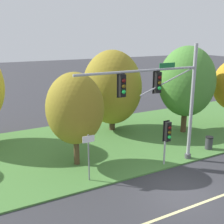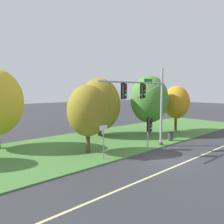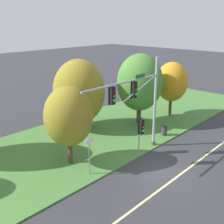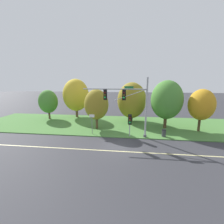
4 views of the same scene
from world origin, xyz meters
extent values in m
plane|color=#333338|center=(0.00, 0.00, 0.00)|extent=(160.00, 160.00, 0.00)
cube|color=beige|center=(0.00, -1.20, 0.00)|extent=(36.00, 0.16, 0.01)
cube|color=#477A38|center=(0.00, 8.25, 0.05)|extent=(48.00, 11.50, 0.10)
cylinder|color=#9EA0A5|center=(3.12, 2.99, 3.85)|extent=(0.22, 0.22, 7.49)
cylinder|color=#4C4C51|center=(3.12, 2.99, 0.25)|extent=(0.40, 0.40, 0.30)
cylinder|color=#9EA0A5|center=(-0.83, 2.99, 6.17)|extent=(7.90, 0.14, 0.14)
cylinder|color=#9EA0A5|center=(1.15, 2.99, 5.47)|extent=(3.97, 0.08, 1.48)
cube|color=black|center=(0.35, 2.99, 5.44)|extent=(0.34, 0.28, 1.22)
cube|color=black|center=(0.35, 3.15, 5.44)|extent=(0.46, 0.04, 1.34)
sphere|color=#4C0C0C|center=(0.35, 2.81, 5.74)|extent=(0.22, 0.22, 0.22)
sphere|color=#51420C|center=(0.35, 2.81, 5.44)|extent=(0.22, 0.22, 0.22)
sphere|color=green|center=(0.35, 2.81, 5.14)|extent=(0.22, 0.22, 0.22)
cube|color=black|center=(-2.01, 2.99, 5.44)|extent=(0.34, 0.28, 1.22)
cube|color=black|center=(-2.01, 3.15, 5.44)|extent=(0.46, 0.04, 1.34)
sphere|color=#4C0C0C|center=(-2.01, 2.81, 5.74)|extent=(0.22, 0.22, 0.22)
sphere|color=#51420C|center=(-2.01, 2.81, 5.44)|extent=(0.22, 0.22, 0.22)
sphere|color=green|center=(-2.01, 2.81, 5.14)|extent=(0.22, 0.22, 0.22)
cube|color=#196B33|center=(0.95, 2.94, 6.39)|extent=(1.10, 0.04, 0.28)
cylinder|color=#9EA0A5|center=(1.15, 3.02, 1.51)|extent=(0.12, 0.12, 2.82)
cube|color=black|center=(1.15, 2.82, 2.36)|extent=(0.34, 0.28, 1.22)
cube|color=black|center=(1.15, 2.98, 2.36)|extent=(0.46, 0.04, 1.34)
sphere|color=#4C0C0C|center=(1.15, 2.64, 2.66)|extent=(0.22, 0.22, 0.22)
sphere|color=#51420C|center=(1.15, 2.64, 2.36)|extent=(0.22, 0.22, 0.22)
sphere|color=green|center=(1.15, 2.64, 2.06)|extent=(0.22, 0.22, 0.22)
cylinder|color=slate|center=(-3.89, 3.38, 1.47)|extent=(0.08, 0.08, 2.73)
cube|color=white|center=(-3.89, 3.35, 2.59)|extent=(0.71, 0.03, 0.37)
cylinder|color=#4C3823|center=(-3.75, 5.67, 1.45)|extent=(0.35, 0.35, 2.69)
ellipsoid|color=olive|center=(-3.75, 5.67, 3.77)|extent=(3.54, 3.54, 4.43)
cylinder|color=#423021|center=(1.41, 10.55, 1.28)|extent=(0.50, 0.50, 2.35)
ellipsoid|color=olive|center=(1.41, 10.55, 3.82)|extent=(4.97, 4.97, 6.21)
cylinder|color=#4C3823|center=(6.49, 7.20, 1.62)|extent=(0.46, 0.46, 3.05)
ellipsoid|color=#478433|center=(6.49, 7.20, 4.40)|extent=(4.58, 4.58, 5.72)
cylinder|color=#4C3823|center=(10.96, 6.26, 1.53)|extent=(0.35, 0.35, 2.86)
ellipsoid|color=#C68C1E|center=(10.96, 6.26, 3.91)|extent=(3.46, 3.46, 4.33)
cylinder|color=#38383D|center=(5.55, 3.47, 0.53)|extent=(0.52, 0.52, 0.85)
cylinder|color=black|center=(5.55, 3.47, 0.99)|extent=(0.56, 0.56, 0.08)
camera|label=1|loc=(-9.49, -9.90, 8.10)|focal=45.00mm
camera|label=2|loc=(-14.58, -9.61, 5.51)|focal=35.00mm
camera|label=3|loc=(-15.43, -9.55, 10.32)|focal=45.00mm
camera|label=4|loc=(1.06, -15.52, 7.19)|focal=24.00mm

